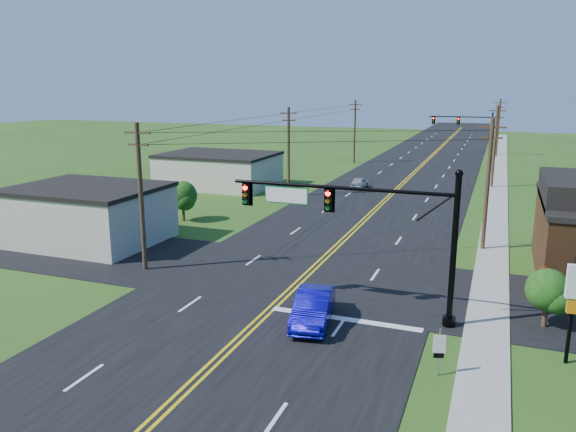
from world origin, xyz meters
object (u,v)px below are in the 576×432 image
at_px(signal_mast_main, 359,221).
at_px(signal_mast_far, 464,126).
at_px(stop_sign, 544,278).
at_px(route_sign, 439,348).
at_px(blue_car, 313,308).

xyz_separation_m(signal_mast_main, signal_mast_far, (0.10, 72.00, -0.20)).
xyz_separation_m(signal_mast_far, stop_sign, (8.56, -68.02, -2.93)).
bearing_deg(signal_mast_far, stop_sign, -82.83).
bearing_deg(stop_sign, route_sign, -128.20).
bearing_deg(stop_sign, signal_mast_far, 84.15).
relative_size(blue_car, route_sign, 2.36).
xyz_separation_m(route_sign, stop_sign, (4.18, 8.89, 0.46)).
height_order(blue_car, route_sign, route_sign).
distance_m(signal_mast_main, signal_mast_far, 72.00).
bearing_deg(signal_mast_main, blue_car, -130.47).
relative_size(signal_mast_main, stop_sign, 5.04).
relative_size(signal_mast_main, blue_car, 2.42).
height_order(signal_mast_main, signal_mast_far, same).
distance_m(signal_mast_main, blue_car, 4.72).
bearing_deg(signal_mast_main, route_sign, -47.57).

